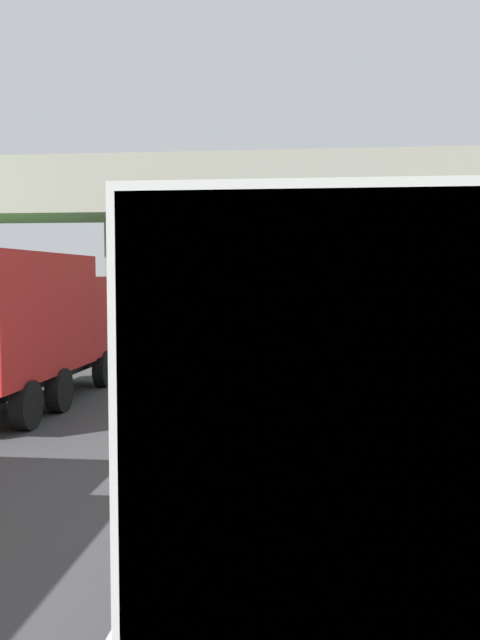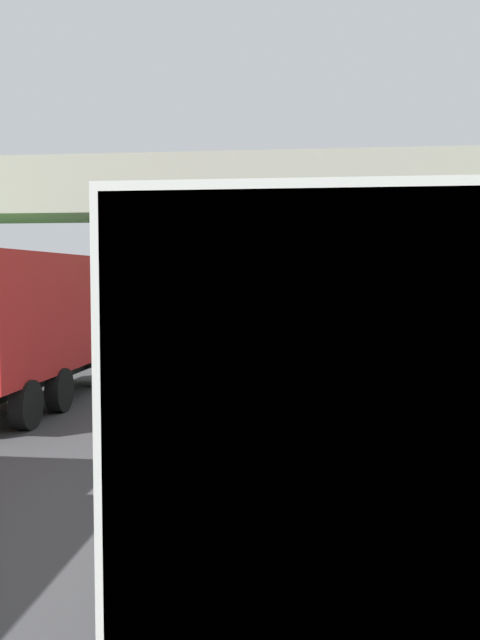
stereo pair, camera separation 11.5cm
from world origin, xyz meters
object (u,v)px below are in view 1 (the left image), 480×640
(construction_barrel_2, at_px, (12,369))
(construction_barrel_3, at_px, (70,349))
(truck_red, at_px, (22,321))
(truck_black, at_px, (312,297))
(overhead_highway_sign, at_px, (265,253))
(car_green, at_px, (314,305))
(truck_silver, at_px, (319,375))

(construction_barrel_2, bearing_deg, construction_barrel_3, 92.91)
(truck_red, bearing_deg, truck_black, 70.09)
(overhead_highway_sign, relative_size, construction_barrel_2, 6.53)
(overhead_highway_sign, bearing_deg, truck_black, 81.32)
(truck_black, relative_size, car_green, 1.78)
(overhead_highway_sign, height_order, construction_barrel_2, overhead_highway_sign)
(truck_red, relative_size, construction_barrel_2, 8.11)
(truck_black, height_order, construction_barrel_3, truck_black)
(truck_red, height_order, car_green, truck_red)
(truck_black, relative_size, construction_barrel_3, 8.11)
(truck_silver, relative_size, car_green, 1.78)
(overhead_highway_sign, bearing_deg, truck_silver, -83.98)
(truck_red, xyz_separation_m, car_green, (6.67, 35.33, -1.08))
(car_green, bearing_deg, construction_barrel_3, -106.98)
(overhead_highway_sign, relative_size, truck_silver, 0.81)
(overhead_highway_sign, height_order, construction_barrel_3, overhead_highway_sign)
(truck_black, distance_m, truck_red, 19.11)
(car_green, height_order, construction_barrel_2, car_green)
(truck_silver, distance_m, construction_barrel_3, 17.54)
(truck_black, bearing_deg, truck_red, -109.91)
(car_green, distance_m, construction_barrel_2, 33.67)
(truck_silver, xyz_separation_m, truck_red, (-6.58, 7.63, 0.00))
(overhead_highway_sign, relative_size, car_green, 1.43)
(construction_barrel_2, bearing_deg, truck_black, 62.35)
(construction_barrel_2, bearing_deg, truck_red, -60.62)
(truck_silver, height_order, construction_barrel_2, truck_silver)
(truck_silver, height_order, construction_barrel_3, truck_silver)
(truck_silver, xyz_separation_m, construction_barrel_3, (-8.34, 15.36, -1.47))
(truck_black, bearing_deg, overhead_highway_sign, -98.68)
(car_green, height_order, construction_barrel_3, car_green)
(construction_barrel_2, distance_m, construction_barrel_3, 5.06)
(overhead_highway_sign, height_order, truck_silver, overhead_highway_sign)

